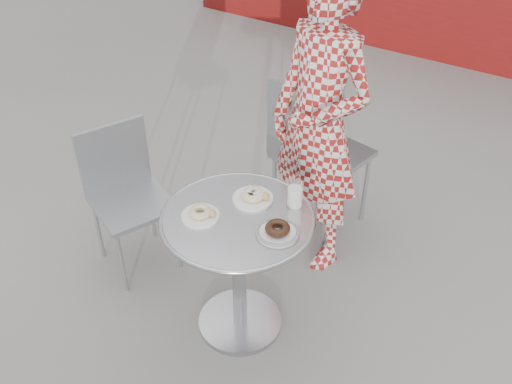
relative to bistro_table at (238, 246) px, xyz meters
The scene contains 9 objects.
ground 0.52m from the bistro_table, 113.64° to the left, with size 60.00×60.00×0.00m, color gray.
bistro_table is the anchor object (origin of this frame).
chair_far 0.95m from the bistro_table, 94.51° to the left, with size 0.52×0.52×0.94m.
chair_left 0.78m from the bistro_table, behind, with size 0.49×0.49×0.79m.
seated_person 0.74m from the bistro_table, 88.60° to the left, with size 0.59×0.39×1.62m, color maroon.
plate_far 0.23m from the bistro_table, 94.12° to the left, with size 0.18×0.18×0.05m.
plate_near 0.24m from the bistro_table, 146.62° to the right, with size 0.16×0.16×0.04m.
plate_checker 0.27m from the bistro_table, ahead, with size 0.18×0.18×0.05m.
milk_cup 0.34m from the bistro_table, 51.45° to the left, with size 0.07×0.07×0.11m.
Camera 1 is at (1.12, -1.56, 2.22)m, focal length 40.00 mm.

